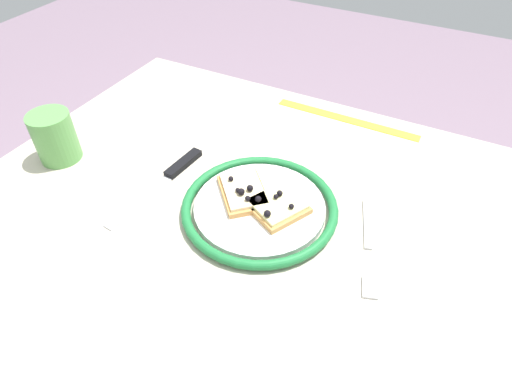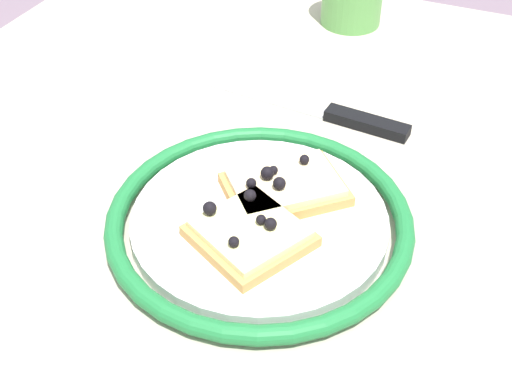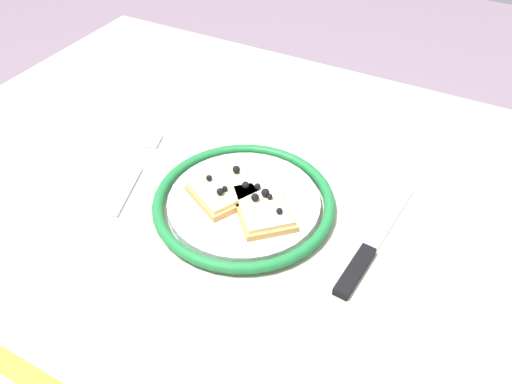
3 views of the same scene
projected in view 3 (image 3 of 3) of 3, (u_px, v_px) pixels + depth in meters
The scene contains 6 objects.
dining_table at pixel (233, 221), 0.83m from camera, with size 1.11×0.85×0.73m.
plate at pixel (244, 202), 0.73m from camera, with size 0.27×0.27×0.02m.
pizza_slice_near at pixel (224, 190), 0.73m from camera, with size 0.11×0.11×0.03m.
pizza_slice_far at pixel (263, 207), 0.71m from camera, with size 0.12×0.12×0.03m.
knife at pixel (365, 255), 0.67m from camera, with size 0.04×0.24×0.01m.
fork at pixel (138, 171), 0.80m from camera, with size 0.08×0.20×0.00m.
Camera 3 is at (0.30, -0.50, 1.24)m, focal length 35.44 mm.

